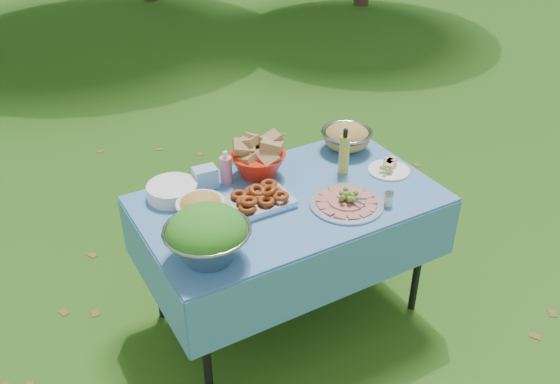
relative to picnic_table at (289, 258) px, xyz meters
The scene contains 14 objects.
ground 0.38m from the picnic_table, ahead, with size 80.00×80.00×0.00m, color #133B0A.
picnic_table is the anchor object (origin of this frame).
salad_bowl 0.77m from the picnic_table, 156.22° to the right, with size 0.37×0.37×0.24m, color #969A9D, non-canonical shape.
pasta_bowl_white 0.63m from the picnic_table, behind, with size 0.22×0.22×0.13m, color white, non-canonical shape.
plate_stack 0.71m from the picnic_table, 149.47° to the left, with size 0.25×0.25×0.07m, color white.
wipes_box 0.61m from the picnic_table, 135.86° to the left, with size 0.12×0.08×0.11m, color #99C4EE.
sanitizer_bottle 0.59m from the picnic_table, 125.74° to the left, with size 0.06×0.06×0.18m, color pink.
bread_bowl 0.55m from the picnic_table, 95.84° to the left, with size 0.29×0.29×0.19m, color red, non-canonical shape.
pasta_bowl_steel 0.76m from the picnic_table, 27.44° to the left, with size 0.28×0.28×0.15m, color #969A9D, non-canonical shape.
fried_tray 0.45m from the picnic_table, behind, with size 0.31×0.22×0.07m, color silver.
charcuterie_platter 0.51m from the picnic_table, 42.32° to the right, with size 0.36×0.36×0.08m, color silver.
oil_bottle 0.63m from the picnic_table, 11.09° to the left, with size 0.06×0.06×0.25m, color #C1CA41.
cheese_plate 0.72m from the picnic_table, ahead, with size 0.22×0.22×0.06m, color white.
shaker 0.64m from the picnic_table, 37.80° to the right, with size 0.04×0.04×0.07m, color white.
Camera 1 is at (-1.26, -2.10, 2.35)m, focal length 38.00 mm.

